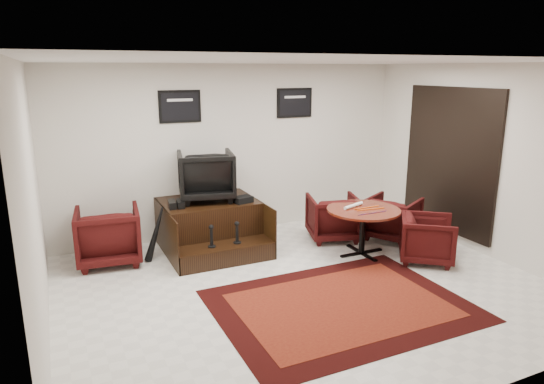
{
  "coord_description": "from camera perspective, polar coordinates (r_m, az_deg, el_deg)",
  "views": [
    {
      "loc": [
        -2.79,
        -5.02,
        2.71
      ],
      "look_at": [
        -0.05,
        0.9,
        1.05
      ],
      "focal_mm": 32.0,
      "sensor_mm": 36.0,
      "label": 1
    }
  ],
  "objects": [
    {
      "name": "armchair_side",
      "position": [
        7.32,
        -18.71,
        -4.57
      ],
      "size": [
        0.95,
        0.9,
        0.89
      ],
      "primitive_type": "imported",
      "rotation": [
        0.0,
        0.0,
        3.03
      ],
      "color": "black",
      "rests_on": "ground"
    },
    {
      "name": "umbrella_black",
      "position": [
        7.21,
        -13.59,
        -4.77
      ],
      "size": [
        0.31,
        0.12,
        0.82
      ],
      "primitive_type": null,
      "color": "black",
      "rests_on": "ground"
    },
    {
      "name": "meeting_table",
      "position": [
        7.31,
        10.68,
        -2.63
      ],
      "size": [
        1.08,
        1.08,
        0.71
      ],
      "color": "#421609",
      "rests_on": "ground"
    },
    {
      "name": "table_chair_window",
      "position": [
        8.14,
        14.02,
        -2.76
      ],
      "size": [
        0.98,
        1.0,
        0.78
      ],
      "primitive_type": "imported",
      "rotation": [
        0.0,
        0.0,
        2.08
      ],
      "color": "black",
      "rests_on": "ground"
    },
    {
      "name": "room_shell",
      "position": [
        6.13,
        7.02,
        5.45
      ],
      "size": [
        6.02,
        5.02,
        2.81
      ],
      "color": "silver",
      "rests_on": "ground"
    },
    {
      "name": "table_chair_back",
      "position": [
        7.96,
        7.2,
        -2.73
      ],
      "size": [
        0.96,
        0.93,
        0.8
      ],
      "primitive_type": "imported",
      "rotation": [
        0.0,
        0.0,
        2.83
      ],
      "color": "black",
      "rests_on": "ground"
    },
    {
      "name": "table_chair_corner",
      "position": [
        7.35,
        17.82,
        -5.04
      ],
      "size": [
        0.98,
        0.98,
        0.74
      ],
      "primitive_type": "imported",
      "rotation": [
        0.0,
        0.0,
        0.92
      ],
      "color": "black",
      "rests_on": "ground"
    },
    {
      "name": "area_rug",
      "position": [
        5.93,
        8.13,
        -13.06
      ],
      "size": [
        2.91,
        2.18,
        0.01
      ],
      "color": "black",
      "rests_on": "ground"
    },
    {
      "name": "table_clutter",
      "position": [
        7.25,
        11.43,
        -2.04
      ],
      "size": [
        0.57,
        0.3,
        0.01
      ],
      "color": "#F75E0D",
      "rests_on": "meeting_table"
    },
    {
      "name": "polish_kit",
      "position": [
        7.35,
        -3.45,
        -0.89
      ],
      "size": [
        0.31,
        0.24,
        0.09
      ],
      "primitive_type": "cube",
      "rotation": [
        0.0,
        0.0,
        0.22
      ],
      "color": "black",
      "rests_on": "shine_podium"
    },
    {
      "name": "paper_roll",
      "position": [
        7.34,
        9.56,
        -1.59
      ],
      "size": [
        0.41,
        0.19,
        0.05
      ],
      "primitive_type": "cylinder",
      "rotation": [
        0.0,
        1.57,
        0.35
      ],
      "color": "white",
      "rests_on": "meeting_table"
    },
    {
      "name": "shine_podium",
      "position": [
        7.57,
        -7.24,
        -4.09
      ],
      "size": [
        1.45,
        1.49,
        0.75
      ],
      "color": "black",
      "rests_on": "ground"
    },
    {
      "name": "umbrella_hooked",
      "position": [
        7.32,
        -13.51,
        -4.61
      ],
      "size": [
        0.29,
        0.11,
        0.79
      ],
      "primitive_type": null,
      "color": "black",
      "rests_on": "ground"
    },
    {
      "name": "shine_chair",
      "position": [
        7.49,
        -7.78,
        2.23
      ],
      "size": [
        0.96,
        0.92,
        0.84
      ],
      "primitive_type": "imported",
      "rotation": [
        0.0,
        0.0,
        2.93
      ],
      "color": "black",
      "rests_on": "shine_podium"
    },
    {
      "name": "ground",
      "position": [
        6.35,
        3.92,
        -11.06
      ],
      "size": [
        6.0,
        6.0,
        0.0
      ],
      "primitive_type": "plane",
      "color": "beige",
      "rests_on": "ground"
    },
    {
      "name": "shoes_pair",
      "position": [
        7.22,
        -11.2,
        -1.39
      ],
      "size": [
        0.26,
        0.3,
        0.1
      ],
      "color": "black",
      "rests_on": "shine_podium"
    }
  ]
}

